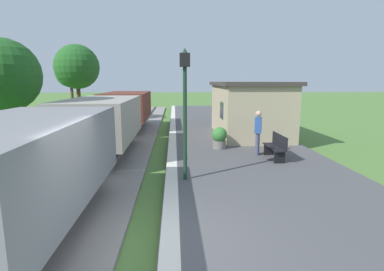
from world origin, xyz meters
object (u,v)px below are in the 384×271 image
object	(u,v)px
tree_field_left	(77,67)
person_waiting	(258,131)
station_hut	(249,109)
potted_planter	(219,138)
tree_trackside_far	(3,75)
tree_field_distant	(71,72)
lamp_post_near	(185,91)
freight_train	(102,123)
bench_down_platform	(229,116)
bench_near_hut	(276,146)

from	to	relation	value
tree_field_left	person_waiting	bearing A→B (deg)	-48.45
station_hut	potted_planter	size ratio (longest dim) A/B	6.33
station_hut	tree_trackside_far	size ratio (longest dim) A/B	1.12
tree_trackside_far	tree_field_distant	xyz separation A→B (m)	(-1.41, 14.33, 0.56)
lamp_post_near	tree_field_distant	distance (m)	23.95
lamp_post_near	freight_train	bearing A→B (deg)	130.31
station_hut	bench_down_platform	distance (m)	4.86
station_hut	bench_near_hut	bearing A→B (deg)	-92.24
bench_down_platform	tree_field_distant	world-z (taller)	tree_field_distant
bench_near_hut	lamp_post_near	xyz separation A→B (m)	(-3.40, -2.13, 2.08)
bench_near_hut	freight_train	bearing A→B (deg)	166.07
person_waiting	potted_planter	xyz separation A→B (m)	(-1.31, 1.15, -0.46)
station_hut	person_waiting	bearing A→B (deg)	-99.19
person_waiting	tree_field_distant	bearing A→B (deg)	-35.98
freight_train	bench_down_platform	bearing A→B (deg)	50.83
bench_near_hut	tree_trackside_far	world-z (taller)	tree_trackside_far
lamp_post_near	tree_trackside_far	distance (m)	11.44
potted_planter	freight_train	bearing A→B (deg)	-177.55
bench_near_hut	lamp_post_near	size ratio (longest dim) A/B	0.41
station_hut	lamp_post_near	world-z (taller)	lamp_post_near
person_waiting	tree_field_left	xyz separation A→B (m)	(-10.21, 11.52, 2.89)
bench_down_platform	tree_field_distant	xyz separation A→B (m)	(-13.58, 9.77, 3.18)
person_waiting	tree_trackside_far	distance (m)	12.69
person_waiting	potted_planter	distance (m)	1.80
station_hut	person_waiting	world-z (taller)	station_hut
freight_train	potted_planter	world-z (taller)	freight_train
potted_planter	tree_field_distant	bearing A→B (deg)	123.67
freight_train	lamp_post_near	distance (m)	5.14
person_waiting	tree_field_distant	distance (m)	23.08
tree_field_distant	tree_trackside_far	bearing A→B (deg)	-84.38
lamp_post_near	tree_trackside_far	world-z (taller)	tree_trackside_far
freight_train	potted_planter	bearing A→B (deg)	2.45
bench_near_hut	bench_down_platform	distance (m)	9.75
station_hut	bench_near_hut	size ratio (longest dim) A/B	3.87
station_hut	tree_trackside_far	xyz separation A→B (m)	(-12.37, 0.21, 1.69)
person_waiting	potted_planter	world-z (taller)	person_waiting
bench_down_platform	potted_planter	distance (m)	8.11
person_waiting	lamp_post_near	distance (m)	4.36
station_hut	freight_train	bearing A→B (deg)	-153.80
lamp_post_near	tree_field_distant	bearing A→B (deg)	115.18
bench_down_platform	lamp_post_near	xyz separation A→B (m)	(-3.40, -11.88, 2.08)
bench_near_hut	person_waiting	distance (m)	0.97
freight_train	lamp_post_near	world-z (taller)	lamp_post_near
freight_train	potted_planter	distance (m)	4.85
tree_field_left	bench_down_platform	bearing A→B (deg)	-12.96
station_hut	tree_field_left	world-z (taller)	tree_field_left
bench_down_platform	tree_field_left	bearing A→B (deg)	167.04
lamp_post_near	tree_field_distant	size ratio (longest dim) A/B	0.69
freight_train	bench_down_platform	size ratio (longest dim) A/B	12.93
station_hut	tree_trackside_far	world-z (taller)	tree_trackside_far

